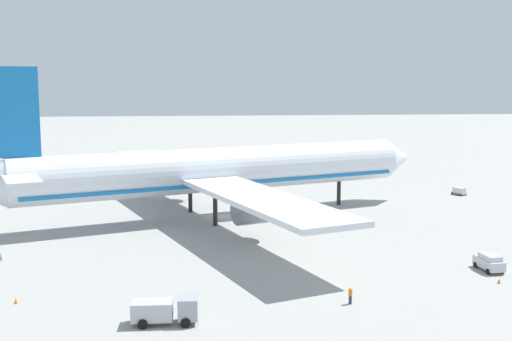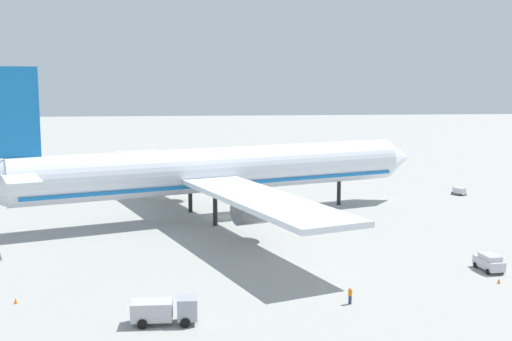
{
  "view_description": "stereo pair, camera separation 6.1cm",
  "coord_description": "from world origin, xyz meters",
  "px_view_note": "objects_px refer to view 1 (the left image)",
  "views": [
    {
      "loc": [
        -4.89,
        -102.28,
        22.13
      ],
      "look_at": [
        5.74,
        -0.29,
        7.58
      ],
      "focal_mm": 44.75,
      "sensor_mm": 36.0,
      "label": 1
    },
    {
      "loc": [
        -4.82,
        -102.29,
        22.13
      ],
      "look_at": [
        5.74,
        -0.29,
        7.58
      ],
      "focal_mm": 44.75,
      "sensor_mm": 36.0,
      "label": 2
    }
  ],
  "objects_px": {
    "ground_worker_4": "(350,295)",
    "traffic_cone_0": "(10,193)",
    "airliner": "(213,171)",
    "service_van": "(489,262)",
    "traffic_cone_2": "(384,176)",
    "traffic_cone_1": "(499,281)",
    "service_truck_1": "(165,310)",
    "traffic_cone_3": "(16,301)",
    "baggage_cart_2": "(459,191)"
  },
  "relations": [
    {
      "from": "baggage_cart_2",
      "to": "traffic_cone_1",
      "type": "distance_m",
      "value": 56.21
    },
    {
      "from": "service_truck_1",
      "to": "traffic_cone_1",
      "type": "height_order",
      "value": "service_truck_1"
    },
    {
      "from": "service_van",
      "to": "traffic_cone_3",
      "type": "relative_size",
      "value": 7.87
    },
    {
      "from": "ground_worker_4",
      "to": "airliner",
      "type": "bearing_deg",
      "value": 105.88
    },
    {
      "from": "service_van",
      "to": "traffic_cone_0",
      "type": "xyz_separation_m",
      "value": [
        -69.86,
        58.17,
        -0.76
      ]
    },
    {
      "from": "service_van",
      "to": "traffic_cone_0",
      "type": "height_order",
      "value": "service_van"
    },
    {
      "from": "baggage_cart_2",
      "to": "traffic_cone_2",
      "type": "height_order",
      "value": "baggage_cart_2"
    },
    {
      "from": "ground_worker_4",
      "to": "traffic_cone_2",
      "type": "height_order",
      "value": "ground_worker_4"
    },
    {
      "from": "service_truck_1",
      "to": "traffic_cone_1",
      "type": "distance_m",
      "value": 36.96
    },
    {
      "from": "service_van",
      "to": "traffic_cone_1",
      "type": "xyz_separation_m",
      "value": [
        -1.09,
        -4.67,
        -0.76
      ]
    },
    {
      "from": "service_truck_1",
      "to": "traffic_cone_3",
      "type": "relative_size",
      "value": 11.03
    },
    {
      "from": "baggage_cart_2",
      "to": "ground_worker_4",
      "type": "xyz_separation_m",
      "value": [
        -36.38,
        -57.78,
        0.11
      ]
    },
    {
      "from": "service_truck_1",
      "to": "ground_worker_4",
      "type": "height_order",
      "value": "service_truck_1"
    },
    {
      "from": "traffic_cone_2",
      "to": "service_truck_1",
      "type": "bearing_deg",
      "value": -118.89
    },
    {
      "from": "traffic_cone_2",
      "to": "traffic_cone_0",
      "type": "bearing_deg",
      "value": -169.64
    },
    {
      "from": "service_van",
      "to": "baggage_cart_2",
      "type": "bearing_deg",
      "value": 70.26
    },
    {
      "from": "service_truck_1",
      "to": "traffic_cone_0",
      "type": "xyz_separation_m",
      "value": [
        -32.7,
        70.85,
        -1.05
      ]
    },
    {
      "from": "ground_worker_4",
      "to": "traffic_cone_2",
      "type": "bearing_deg",
      "value": 70.56
    },
    {
      "from": "service_truck_1",
      "to": "traffic_cone_0",
      "type": "distance_m",
      "value": 78.04
    },
    {
      "from": "airliner",
      "to": "ground_worker_4",
      "type": "height_order",
      "value": "airliner"
    },
    {
      "from": "service_truck_1",
      "to": "service_van",
      "type": "height_order",
      "value": "service_truck_1"
    },
    {
      "from": "service_truck_1",
      "to": "traffic_cone_3",
      "type": "height_order",
      "value": "service_truck_1"
    },
    {
      "from": "service_van",
      "to": "airliner",
      "type": "bearing_deg",
      "value": 133.41
    },
    {
      "from": "airliner",
      "to": "baggage_cart_2",
      "type": "relative_size",
      "value": 22.68
    },
    {
      "from": "ground_worker_4",
      "to": "traffic_cone_2",
      "type": "relative_size",
      "value": 3.14
    },
    {
      "from": "service_truck_1",
      "to": "traffic_cone_0",
      "type": "relative_size",
      "value": 11.03
    },
    {
      "from": "airliner",
      "to": "service_van",
      "type": "bearing_deg",
      "value": -46.59
    },
    {
      "from": "baggage_cart_2",
      "to": "service_van",
      "type": "bearing_deg",
      "value": -109.74
    },
    {
      "from": "ground_worker_4",
      "to": "traffic_cone_0",
      "type": "bearing_deg",
      "value": 126.98
    },
    {
      "from": "traffic_cone_0",
      "to": "traffic_cone_3",
      "type": "xyz_separation_m",
      "value": [
        17.61,
        -63.94,
        0.0
      ]
    },
    {
      "from": "traffic_cone_0",
      "to": "traffic_cone_1",
      "type": "xyz_separation_m",
      "value": [
        68.76,
        -62.84,
        0.0
      ]
    },
    {
      "from": "ground_worker_4",
      "to": "traffic_cone_0",
      "type": "distance_m",
      "value": 84.54
    },
    {
      "from": "service_van",
      "to": "baggage_cart_2",
      "type": "xyz_separation_m",
      "value": [
        17.37,
        48.42,
        -0.26
      ]
    },
    {
      "from": "traffic_cone_2",
      "to": "traffic_cone_3",
      "type": "height_order",
      "value": "same"
    },
    {
      "from": "airliner",
      "to": "traffic_cone_1",
      "type": "distance_m",
      "value": 48.46
    },
    {
      "from": "airliner",
      "to": "traffic_cone_1",
      "type": "xyz_separation_m",
      "value": [
        29.89,
        -37.43,
        -7.33
      ]
    },
    {
      "from": "baggage_cart_2",
      "to": "traffic_cone_3",
      "type": "height_order",
      "value": "baggage_cart_2"
    },
    {
      "from": "service_truck_1",
      "to": "traffic_cone_2",
      "type": "bearing_deg",
      "value": 61.11
    },
    {
      "from": "traffic_cone_0",
      "to": "traffic_cone_1",
      "type": "height_order",
      "value": "same"
    },
    {
      "from": "service_van",
      "to": "ground_worker_4",
      "type": "height_order",
      "value": "service_van"
    },
    {
      "from": "traffic_cone_1",
      "to": "traffic_cone_2",
      "type": "xyz_separation_m",
      "value": [
        11.08,
        77.44,
        0.0
      ]
    },
    {
      "from": "service_van",
      "to": "ground_worker_4",
      "type": "distance_m",
      "value": 21.19
    },
    {
      "from": "service_van",
      "to": "traffic_cone_2",
      "type": "xyz_separation_m",
      "value": [
        9.99,
        72.77,
        -0.76
      ]
    },
    {
      "from": "service_truck_1",
      "to": "traffic_cone_2",
      "type": "height_order",
      "value": "service_truck_1"
    },
    {
      "from": "traffic_cone_0",
      "to": "traffic_cone_2",
      "type": "bearing_deg",
      "value": 10.36
    },
    {
      "from": "ground_worker_4",
      "to": "traffic_cone_3",
      "type": "height_order",
      "value": "ground_worker_4"
    },
    {
      "from": "baggage_cart_2",
      "to": "service_truck_1",
      "type": "bearing_deg",
      "value": -131.75
    },
    {
      "from": "ground_worker_4",
      "to": "service_truck_1",
      "type": "bearing_deg",
      "value": -169.65
    },
    {
      "from": "baggage_cart_2",
      "to": "traffic_cone_3",
      "type": "distance_m",
      "value": 88.22
    },
    {
      "from": "service_van",
      "to": "traffic_cone_1",
      "type": "relative_size",
      "value": 7.87
    }
  ]
}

